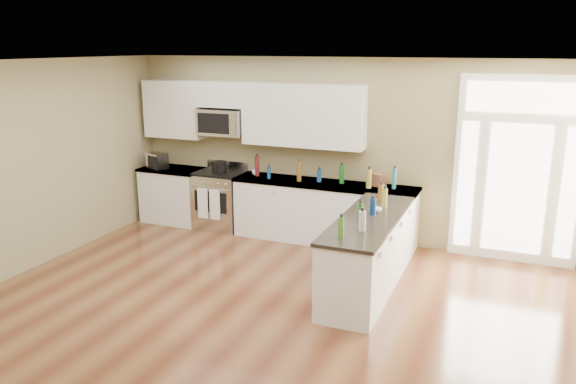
{
  "coord_description": "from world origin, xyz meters",
  "views": [
    {
      "loc": [
        2.5,
        -4.18,
        2.98
      ],
      "look_at": [
        -0.06,
        2.0,
        1.22
      ],
      "focal_mm": 35.0,
      "sensor_mm": 36.0,
      "label": 1
    }
  ],
  "objects": [
    {
      "name": "cardboard_box",
      "position": [
        0.63,
        3.82,
        1.03
      ],
      "size": [
        0.28,
        0.24,
        0.19
      ],
      "primitive_type": "cube",
      "rotation": [
        0.0,
        0.0,
        -0.4
      ],
      "color": "brown",
      "rests_on": "back_cabinet_right"
    },
    {
      "name": "microwave",
      "position": [
        -1.95,
        3.8,
        1.76
      ],
      "size": [
        0.78,
        0.41,
        0.42
      ],
      "color": "silver",
      "rests_on": "room_shell"
    },
    {
      "name": "peninsula_cabinet",
      "position": [
        0.93,
        2.24,
        0.43
      ],
      "size": [
        0.69,
        2.32,
        0.94
      ],
      "color": "white",
      "rests_on": "ground"
    },
    {
      "name": "upper_cabinet_right",
      "position": [
        -0.57,
        3.83,
        1.93
      ],
      "size": [
        1.94,
        0.33,
        0.95
      ],
      "primitive_type": "cube",
      "color": "white",
      "rests_on": "room_shell"
    },
    {
      "name": "entry_door",
      "position": [
        2.55,
        3.95,
        1.3
      ],
      "size": [
        1.7,
        0.1,
        2.6
      ],
      "color": "white",
      "rests_on": "ground"
    },
    {
      "name": "room_shell",
      "position": [
        0.0,
        0.0,
        1.71
      ],
      "size": [
        8.0,
        8.0,
        8.0
      ],
      "color": "#90865B",
      "rests_on": "ground"
    },
    {
      "name": "counter_bottles",
      "position": [
        0.32,
        3.04,
        1.07
      ],
      "size": [
        2.37,
        2.43,
        0.32
      ],
      "color": "#19591E",
      "rests_on": "back_cabinet_right"
    },
    {
      "name": "cup_counter",
      "position": [
        -1.35,
        3.76,
        0.99
      ],
      "size": [
        0.14,
        0.14,
        0.09
      ],
      "primitive_type": "imported",
      "rotation": [
        0.0,
        0.0,
        0.21
      ],
      "color": "white",
      "rests_on": "back_cabinet_right"
    },
    {
      "name": "bowl_peninsula",
      "position": [
        0.94,
        2.49,
        0.96
      ],
      "size": [
        0.16,
        0.16,
        0.05
      ],
      "primitive_type": "imported",
      "rotation": [
        0.0,
        0.0,
        -0.06
      ],
      "color": "white",
      "rests_on": "peninsula_cabinet"
    },
    {
      "name": "back_cabinet_left",
      "position": [
        -2.87,
        3.69,
        0.44
      ],
      "size": [
        1.1,
        0.66,
        0.94
      ],
      "color": "white",
      "rests_on": "ground"
    },
    {
      "name": "upper_cabinet_short",
      "position": [
        -1.95,
        3.83,
        2.2
      ],
      "size": [
        0.82,
        0.33,
        0.4
      ],
      "primitive_type": "cube",
      "color": "white",
      "rests_on": "room_shell"
    },
    {
      "name": "back_cabinet_right",
      "position": [
        -0.16,
        3.69,
        0.44
      ],
      "size": [
        2.85,
        0.66,
        0.94
      ],
      "color": "white",
      "rests_on": "ground"
    },
    {
      "name": "kitchen_range",
      "position": [
        -1.98,
        3.69,
        0.48
      ],
      "size": [
        0.77,
        0.69,
        1.08
      ],
      "color": "silver",
      "rests_on": "ground"
    },
    {
      "name": "bowl_left",
      "position": [
        -3.25,
        3.7,
        0.97
      ],
      "size": [
        0.22,
        0.22,
        0.05
      ],
      "primitive_type": "imported",
      "rotation": [
        0.0,
        0.0,
        0.02
      ],
      "color": "white",
      "rests_on": "back_cabinet_left"
    },
    {
      "name": "toaster_oven",
      "position": [
        -3.1,
        3.57,
        1.07
      ],
      "size": [
        0.38,
        0.33,
        0.27
      ],
      "primitive_type": "cube",
      "rotation": [
        0.0,
        0.0,
        -0.32
      ],
      "color": "silver",
      "rests_on": "back_cabinet_left"
    },
    {
      "name": "ground",
      "position": [
        0.0,
        0.0,
        0.0
      ],
      "size": [
        8.0,
        8.0,
        0.0
      ],
      "primitive_type": "plane",
      "color": "#542A17"
    },
    {
      "name": "stockpot",
      "position": [
        -1.97,
        3.69,
        1.05
      ],
      "size": [
        0.32,
        0.32,
        0.19
      ],
      "primitive_type": "cylinder",
      "rotation": [
        0.0,
        0.0,
        0.3
      ],
      "color": "black",
      "rests_on": "kitchen_range"
    },
    {
      "name": "upper_cabinet_left",
      "position": [
        -2.88,
        3.83,
        1.93
      ],
      "size": [
        1.04,
        0.33,
        0.95
      ],
      "primitive_type": "cube",
      "color": "white",
      "rests_on": "room_shell"
    }
  ]
}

